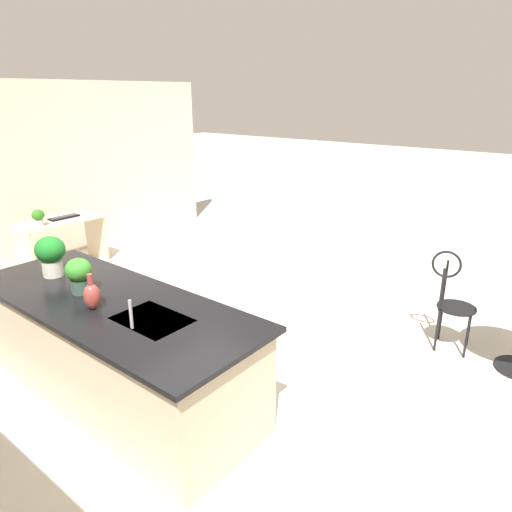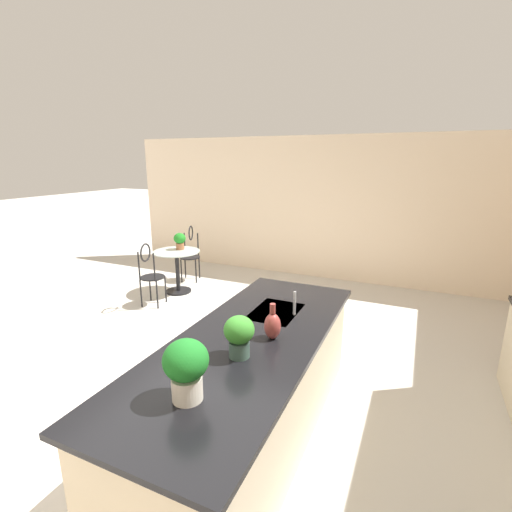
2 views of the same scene
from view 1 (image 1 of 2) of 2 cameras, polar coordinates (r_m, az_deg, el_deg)
name	(u,v)px [view 1 (image 1 of 2)]	position (r m, az deg, el deg)	size (l,w,h in m)	color
ground_plane	(211,365)	(4.69, -5.45, -13.15)	(40.00, 40.00, 0.00)	beige
kitchen_island	(114,349)	(4.20, -16.90, -10.79)	(2.80, 1.06, 0.92)	beige
chair_near_window	(452,296)	(5.12, 22.77, -4.55)	(0.51, 0.44, 1.04)	black
sink_faucet	(131,314)	(3.45, -15.00, -6.88)	(0.02, 0.02, 0.22)	#B2B5BA
writing_desk	(61,235)	(7.56, -22.70, 2.40)	(0.60, 1.20, 0.74)	beige
keyboard	(64,217)	(7.56, -22.36, 4.40)	(0.16, 0.44, 0.03)	black
potted_plant_counter_far	(51,254)	(4.62, -23.76, 0.26)	(0.26, 0.26, 0.37)	beige
potted_plant_counter_near	(79,273)	(4.15, -20.79, -1.99)	(0.22, 0.22, 0.31)	#385147
potted_plant_on_desk	(38,217)	(7.21, -25.01, 4.37)	(0.17, 0.17, 0.24)	beige
vase_on_counter	(92,296)	(3.84, -19.36, -4.58)	(0.13, 0.13, 0.29)	#993D38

